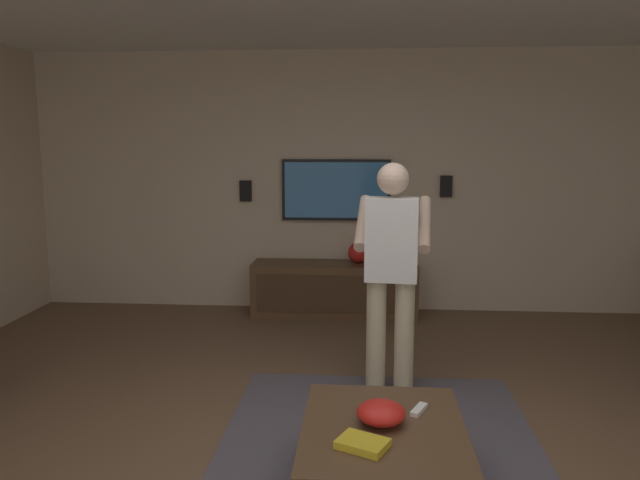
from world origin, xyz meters
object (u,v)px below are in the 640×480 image
(coffee_table, at_px, (383,446))
(bowl, at_px, (381,413))
(tv, at_px, (336,190))
(wall_speaker_left, at_px, (446,186))
(book, at_px, (363,444))
(media_console, at_px, (335,289))
(vase_round, at_px, (359,252))
(person_standing, at_px, (392,264))
(remote_white, at_px, (419,410))
(wall_speaker_right, at_px, (246,191))

(coffee_table, height_order, bowl, bowl)
(tv, distance_m, wall_speaker_left, 1.14)
(tv, xyz_separation_m, wall_speaker_left, (0.01, -1.14, 0.04))
(bowl, xyz_separation_m, book, (-0.25, 0.09, -0.04))
(media_console, xyz_separation_m, vase_round, (0.03, -0.24, 0.39))
(vase_round, bearing_deg, coffee_table, -177.27)
(person_standing, relative_size, remote_white, 10.93)
(tv, xyz_separation_m, person_standing, (-2.17, -0.49, -0.35))
(tv, bearing_deg, bowl, 6.33)
(wall_speaker_left, xyz_separation_m, wall_speaker_right, (0.00, 2.11, -0.06))
(wall_speaker_left, bearing_deg, coffee_table, 168.38)
(coffee_table, bearing_deg, person_standing, -3.60)
(person_standing, distance_m, book, 1.71)
(bowl, bearing_deg, remote_white, -53.95)
(remote_white, distance_m, wall_speaker_right, 3.85)
(coffee_table, relative_size, media_console, 0.59)
(vase_round, bearing_deg, wall_speaker_right, 79.72)
(remote_white, bearing_deg, media_console, -144.46)
(coffee_table, xyz_separation_m, vase_round, (3.37, 0.16, 0.36))
(book, xyz_separation_m, wall_speaker_right, (3.81, 1.27, 0.85))
(media_console, xyz_separation_m, wall_speaker_right, (0.25, 0.97, 1.00))
(bowl, distance_m, wall_speaker_right, 3.90)
(person_standing, bearing_deg, remote_white, -169.78)
(media_console, distance_m, person_standing, 2.10)
(media_console, xyz_separation_m, remote_white, (-3.16, -0.59, 0.14))
(book, bearing_deg, vase_round, 116.32)
(person_standing, relative_size, bowl, 6.73)
(media_console, distance_m, tv, 1.04)
(media_console, bearing_deg, book, 4.88)
(wall_speaker_left, bearing_deg, remote_white, 170.81)
(wall_speaker_right, bearing_deg, coffee_table, -159.10)
(tv, relative_size, vase_round, 5.18)
(remote_white, bearing_deg, wall_speaker_right, -130.55)
(media_console, xyz_separation_m, wall_speaker_left, (0.25, -1.14, 1.06))
(remote_white, bearing_deg, wall_speaker_left, -164.24)
(vase_round, height_order, wall_speaker_left, wall_speaker_left)
(bowl, bearing_deg, person_standing, -4.18)
(media_console, distance_m, remote_white, 3.22)
(coffee_table, height_order, tv, tv)
(wall_speaker_right, bearing_deg, vase_round, -100.28)
(bowl, bearing_deg, vase_round, 2.55)
(coffee_table, xyz_separation_m, remote_white, (0.18, -0.19, 0.12))
(wall_speaker_left, bearing_deg, wall_speaker_right, 90.00)
(coffee_table, bearing_deg, wall_speaker_right, 20.90)
(coffee_table, distance_m, remote_white, 0.28)
(person_standing, distance_m, wall_speaker_right, 2.65)
(book, height_order, vase_round, vase_round)
(bowl, height_order, remote_white, bowl)
(coffee_table, relative_size, person_standing, 0.61)
(book, bearing_deg, coffee_table, 90.17)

